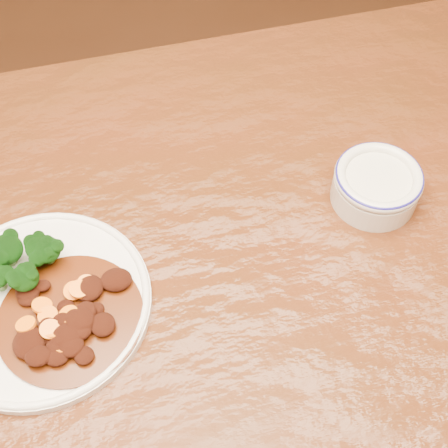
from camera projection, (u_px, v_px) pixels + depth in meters
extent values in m
cube|color=#4D1F0D|center=(204.00, 290.00, 0.78)|extent=(1.59, 1.07, 0.04)
cylinder|color=white|center=(41.00, 304.00, 0.74)|extent=(0.26, 0.26, 0.01)
torus|color=white|center=(40.00, 302.00, 0.73)|extent=(0.26, 0.26, 0.01)
cylinder|color=#6DA254|center=(43.00, 256.00, 0.76)|extent=(0.01, 0.01, 0.02)
ellipsoid|color=black|center=(40.00, 248.00, 0.75)|extent=(0.03, 0.03, 0.03)
cylinder|color=#6DA254|center=(29.00, 286.00, 0.74)|extent=(0.01, 0.01, 0.02)
ellipsoid|color=black|center=(25.00, 278.00, 0.72)|extent=(0.03, 0.03, 0.03)
cylinder|color=#6DA254|center=(11.00, 259.00, 0.76)|extent=(0.01, 0.01, 0.02)
ellipsoid|color=black|center=(6.00, 250.00, 0.74)|extent=(0.04, 0.04, 0.03)
cylinder|color=#6DA254|center=(1.00, 284.00, 0.74)|extent=(0.01, 0.01, 0.02)
cylinder|color=#6DA254|center=(50.00, 259.00, 0.76)|extent=(0.01, 0.01, 0.02)
ellipsoid|color=black|center=(46.00, 250.00, 0.74)|extent=(0.04, 0.04, 0.03)
cylinder|color=#4E1E08|center=(70.00, 318.00, 0.72)|extent=(0.17, 0.17, 0.00)
ellipsoid|color=black|center=(71.00, 346.00, 0.69)|extent=(0.03, 0.03, 0.01)
ellipsoid|color=black|center=(66.00, 306.00, 0.72)|extent=(0.02, 0.02, 0.01)
ellipsoid|color=black|center=(38.00, 356.00, 0.68)|extent=(0.03, 0.02, 0.01)
ellipsoid|color=black|center=(42.00, 286.00, 0.73)|extent=(0.02, 0.02, 0.01)
ellipsoid|color=black|center=(57.00, 357.00, 0.68)|extent=(0.03, 0.02, 0.01)
ellipsoid|color=black|center=(103.00, 325.00, 0.70)|extent=(0.03, 0.03, 0.01)
ellipsoid|color=black|center=(80.00, 317.00, 0.71)|extent=(0.02, 0.02, 0.01)
ellipsoid|color=black|center=(58.00, 348.00, 0.69)|extent=(0.03, 0.03, 0.01)
ellipsoid|color=black|center=(65.00, 319.00, 0.71)|extent=(0.03, 0.03, 0.01)
ellipsoid|color=black|center=(95.00, 309.00, 0.72)|extent=(0.02, 0.02, 0.01)
ellipsoid|color=black|center=(67.00, 336.00, 0.69)|extent=(0.04, 0.03, 0.02)
ellipsoid|color=black|center=(48.00, 335.00, 0.70)|extent=(0.02, 0.02, 0.01)
ellipsoid|color=black|center=(116.00, 280.00, 0.74)|extent=(0.04, 0.03, 0.02)
ellipsoid|color=black|center=(79.00, 331.00, 0.70)|extent=(0.03, 0.02, 0.01)
ellipsoid|color=black|center=(64.00, 321.00, 0.70)|extent=(0.03, 0.02, 0.01)
ellipsoid|color=black|center=(79.00, 321.00, 0.70)|extent=(0.04, 0.03, 0.02)
ellipsoid|color=black|center=(28.00, 291.00, 0.73)|extent=(0.03, 0.03, 0.01)
ellipsoid|color=black|center=(84.00, 356.00, 0.68)|extent=(0.02, 0.02, 0.01)
ellipsoid|color=black|center=(89.00, 288.00, 0.73)|extent=(0.03, 0.04, 0.02)
ellipsoid|color=black|center=(86.00, 312.00, 0.71)|extent=(0.03, 0.03, 0.01)
ellipsoid|color=black|center=(28.00, 298.00, 0.73)|extent=(0.02, 0.02, 0.01)
ellipsoid|color=black|center=(29.00, 343.00, 0.69)|extent=(0.04, 0.04, 0.02)
ellipsoid|color=black|center=(61.00, 321.00, 0.71)|extent=(0.02, 0.02, 0.01)
ellipsoid|color=black|center=(49.00, 324.00, 0.70)|extent=(0.03, 0.02, 0.01)
cylinder|color=orange|center=(48.00, 315.00, 0.71)|extent=(0.03, 0.03, 0.01)
cylinder|color=orange|center=(73.00, 291.00, 0.73)|extent=(0.03, 0.03, 0.01)
cylinder|color=orange|center=(50.00, 329.00, 0.69)|extent=(0.03, 0.02, 0.01)
cylinder|color=orange|center=(42.00, 305.00, 0.72)|extent=(0.03, 0.03, 0.01)
cylinder|color=orange|center=(54.00, 330.00, 0.69)|extent=(0.03, 0.03, 0.01)
cylinder|color=orange|center=(69.00, 314.00, 0.70)|extent=(0.03, 0.03, 0.01)
cylinder|color=orange|center=(64.00, 345.00, 0.69)|extent=(0.03, 0.03, 0.01)
cylinder|color=orange|center=(87.00, 284.00, 0.73)|extent=(0.03, 0.03, 0.02)
cylinder|color=orange|center=(79.00, 289.00, 0.72)|extent=(0.03, 0.02, 0.01)
cylinder|color=orange|center=(26.00, 324.00, 0.70)|extent=(0.03, 0.03, 0.01)
cylinder|color=beige|center=(375.00, 190.00, 0.82)|extent=(0.11, 0.11, 0.04)
cylinder|color=beige|center=(378.00, 179.00, 0.80)|extent=(0.09, 0.09, 0.01)
torus|color=beige|center=(379.00, 177.00, 0.80)|extent=(0.12, 0.12, 0.02)
torus|color=navy|center=(380.00, 175.00, 0.80)|extent=(0.11, 0.11, 0.01)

